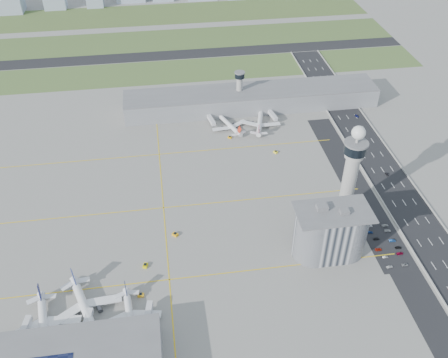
{
  "coord_description": "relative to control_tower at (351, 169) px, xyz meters",
  "views": [
    {
      "loc": [
        -36.99,
        -213.04,
        211.86
      ],
      "look_at": [
        0.0,
        35.0,
        15.0
      ],
      "focal_mm": 40.0,
      "sensor_mm": 36.0,
      "label": 1
    }
  ],
  "objects": [
    {
      "name": "ground",
      "position": [
        -72.0,
        -8.0,
        -35.04
      ],
      "size": [
        1000.0,
        1000.0,
        0.0
      ],
      "primitive_type": "plane",
      "color": "gray"
    },
    {
      "name": "airplane_near_c",
      "position": [
        -132.99,
        -63.17,
        -29.73
      ],
      "size": [
        36.05,
        41.11,
        10.62
      ],
      "primitive_type": null,
      "rotation": [
        0.0,
        0.0,
        -1.47
      ],
      "color": "white",
      "rests_on": "ground"
    },
    {
      "name": "tug_3",
      "position": [
        -106.36,
        -4.14,
        -34.04
      ],
      "size": [
        4.11,
        4.09,
        2.0
      ],
      "primitive_type": null,
      "rotation": [
        0.0,
        0.0,
        -2.34
      ],
      "color": "#FBAB0E",
      "rests_on": "ground"
    },
    {
      "name": "car_lot_7",
      "position": [
        20.86,
        -38.59,
        -34.45
      ],
      "size": [
        4.19,
        2.01,
        1.18
      ],
      "primitive_type": "imported",
      "rotation": [
        0.0,
        0.0,
        1.66
      ],
      "color": "maroon",
      "rests_on": "ground"
    },
    {
      "name": "taxiway_line_h_1",
      "position": [
        -112.0,
        22.0,
        -35.04
      ],
      "size": [
        260.0,
        0.6,
        0.01
      ],
      "primitive_type": "cube",
      "color": "yellow",
      "rests_on": "ground"
    },
    {
      "name": "car_hw_1",
      "position": [
        43.68,
        33.71,
        -34.47
      ],
      "size": [
        1.28,
        3.47,
        1.13
      ],
      "primitive_type": "imported",
      "rotation": [
        0.0,
        0.0,
        -0.02
      ],
      "color": "black",
      "rests_on": "ground"
    },
    {
      "name": "grass_strip_1",
      "position": [
        -92.0,
        292.0,
        -35.0
      ],
      "size": [
        480.0,
        60.0,
        0.08
      ],
      "primitive_type": "cube",
      "color": "#435829",
      "rests_on": "ground"
    },
    {
      "name": "car_lot_11",
      "position": [
        21.7,
        -15.2,
        -34.42
      ],
      "size": [
        4.31,
        1.83,
        1.24
      ],
      "primitive_type": "imported",
      "rotation": [
        0.0,
        0.0,
        1.59
      ],
      "color": "#A4A4A4",
      "rests_on": "ground"
    },
    {
      "name": "landside_road",
      "position": [
        18.0,
        -18.0,
        -35.0
      ],
      "size": [
        18.0,
        260.0,
        0.08
      ],
      "primitive_type": "cube",
      "color": "black",
      "rests_on": "ground"
    },
    {
      "name": "airplane_far_b",
      "position": [
        -30.83,
        110.22,
        -29.61
      ],
      "size": [
        41.74,
        45.9,
        10.87
      ],
      "primitive_type": null,
      "rotation": [
        0.0,
        0.0,
        1.32
      ],
      "color": "white",
      "rests_on": "ground"
    },
    {
      "name": "car_lot_3",
      "position": [
        12.08,
        -25.23,
        -34.5
      ],
      "size": [
        3.87,
        1.94,
        1.08
      ],
      "primitive_type": "imported",
      "rotation": [
        0.0,
        0.0,
        1.69
      ],
      "color": "black",
      "rests_on": "ground"
    },
    {
      "name": "tug_0",
      "position": [
        -167.51,
        -56.56,
        -34.08
      ],
      "size": [
        3.78,
        3.03,
        1.93
      ],
      "primitive_type": null,
      "rotation": [
        0.0,
        0.0,
        -1.82
      ],
      "color": "#CC8B01",
      "rests_on": "ground"
    },
    {
      "name": "grass_strip_2",
      "position": [
        -92.0,
        372.0,
        -35.0
      ],
      "size": [
        480.0,
        70.0,
        0.08
      ],
      "primitive_type": "cube",
      "color": "#4E6730",
      "rests_on": "ground"
    },
    {
      "name": "barrier_left",
      "position": [
        29.0,
        -8.0,
        -34.44
      ],
      "size": [
        0.6,
        500.0,
        1.2
      ],
      "primitive_type": "cube",
      "color": "#9E9E99",
      "rests_on": "ground"
    },
    {
      "name": "jet_bridge_far_1",
      "position": [
        -20.0,
        124.0,
        -32.19
      ],
      "size": [
        5.39,
        14.31,
        5.7
      ],
      "primitive_type": null,
      "rotation": [
        0.0,
        0.0,
        -1.4
      ],
      "color": "silver",
      "rests_on": "ground"
    },
    {
      "name": "car_lot_1",
      "position": [
        11.53,
        -39.99,
        -34.49
      ],
      "size": [
        3.43,
        1.46,
        1.1
      ],
      "primitive_type": "imported",
      "rotation": [
        0.0,
        0.0,
        1.66
      ],
      "color": "#9D9D9D",
      "rests_on": "ground"
    },
    {
      "name": "car_lot_10",
      "position": [
        21.52,
        -19.68,
        -34.49
      ],
      "size": [
        4.03,
        2.03,
        1.09
      ],
      "primitive_type": "imported",
      "rotation": [
        0.0,
        0.0,
        1.51
      ],
      "color": "silver",
      "rests_on": "ground"
    },
    {
      "name": "taxiway_line_v",
      "position": [
        -112.0,
        22.0,
        -35.04
      ],
      "size": [
        0.6,
        260.0,
        0.01
      ],
      "primitive_type": "cube",
      "color": "yellow",
      "rests_on": "ground"
    },
    {
      "name": "runway",
      "position": [
        -92.0,
        254.0,
        -34.98
      ],
      "size": [
        480.0,
        22.0,
        0.1
      ],
      "primitive_type": "cube",
      "color": "black",
      "rests_on": "ground"
    },
    {
      "name": "tug_4",
      "position": [
        -57.26,
        95.73,
        -34.22
      ],
      "size": [
        3.41,
        3.18,
        1.63
      ],
      "primitive_type": null,
      "rotation": [
        0.0,
        0.0,
        0.98
      ],
      "color": "#DF9A06",
      "rests_on": "ground"
    },
    {
      "name": "car_lot_2",
      "position": [
        9.86,
        -33.78,
        -34.49
      ],
      "size": [
        4.0,
        1.89,
        1.1
      ],
      "primitive_type": "imported",
      "rotation": [
        0.0,
        0.0,
        1.55
      ],
      "color": "#AC1F0E",
      "rests_on": "ground"
    },
    {
      "name": "jet_bridge_near_0",
      "position": [
        -185.0,
        -69.0,
        -32.19
      ],
      "size": [
        5.39,
        14.31,
        5.7
      ],
      "primitive_type": null,
      "rotation": [
        0.0,
        0.0,
        1.4
      ],
      "color": "silver",
      "rests_on": "ground"
    },
    {
      "name": "jet_bridge_near_2",
      "position": [
        -125.0,
        -69.0,
        -32.19
      ],
      "size": [
        5.39,
        14.31,
        5.7
      ],
      "primitive_type": null,
      "rotation": [
        0.0,
        0.0,
        1.4
      ],
      "color": "silver",
      "rests_on": "ground"
    },
    {
      "name": "airplane_far_a",
      "position": [
        -55.34,
        110.35,
        -30.08
      ],
      "size": [
        40.67,
        43.79,
        9.93
      ],
      "primitive_type": null,
      "rotation": [
        0.0,
        0.0,
        1.93
      ],
      "color": "white",
      "rests_on": "ground"
    },
    {
      "name": "barrier_right",
      "position": [
        57.0,
        -8.0,
        -34.44
      ],
      "size": [
        0.6,
        500.0,
        1.2
      ],
      "primitive_type": "cube",
      "color": "#9E9E99",
      "rests_on": "ground"
    },
    {
      "name": "tug_5",
      "position": [
        -26.89,
        71.27,
        -34.17
      ],
      "size": [
        3.38,
        3.62,
        1.73
      ],
      "primitive_type": null,
      "rotation": [
        0.0,
        0.0,
        0.6
      ],
      "color": "yellow",
      "rests_on": "ground"
    },
    {
      "name": "car_lot_4",
      "position": [
        10.23,
        -19.39,
        -34.41
      ],
      "size": [
        3.87,
        1.92,
        1.27
      ],
      "primitive_type": "imported",
      "rotation": [
        0.0,
        0.0,
        1.45
      ],
      "color": "navy",
      "rests_on": "ground"
    },
    {
      "name": "jet_bridge_near_1",
      "position": [
        -155.0,
        -69.0,
        -32.19
      ],
      "size": [
        5.39,
        14.31,
        5.7
      ],
      "primitive_type": null,
      "rotation": [
        0.0,
        0.0,
        1.4
      ],
      "color": "silver",
      "rests_on": "ground"
    },
    {
      "name": "car_lot_9",
      "position": [
        20.84,
        -28.17,
        -34.39
      ],
      "size": [
        4.02,
        1.69,
        1.29
      ],
      "primitive_type": "imported",
      "rotation": [
        0.0,
        0.0,
        1.49
      ],
      "color": "navy",
      "rests_on": "ground"
    },
    {
      "name": "car_lot_5",
      "position": [
        11.9,
        -14.2,
        -34.38
      ],
      "size": [
        4.04,
        1.54,
        1.31
      ],
      "primitive_type": "imported",
      "rotation": [
        0.0,
        0.0,
        1.61
      ],
      "color": "silver",
      "rests_on": "ground"
    },
    {
      "name": "taxiway_line_h_0",
      "position": [
        -112.0,
        -38.0,
        -35.04
      ],
      "size": [
        260.0,
        0.6,
        0.01
      ],
      "primitive_type": "cube",
      "color": "yellow",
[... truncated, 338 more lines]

